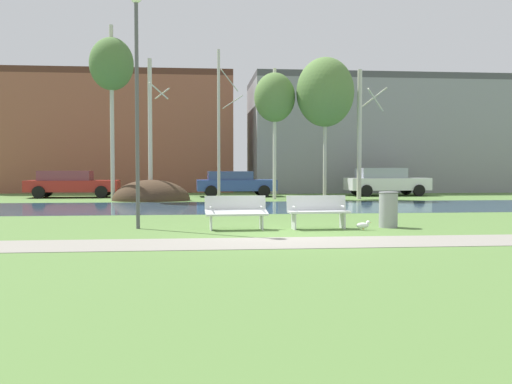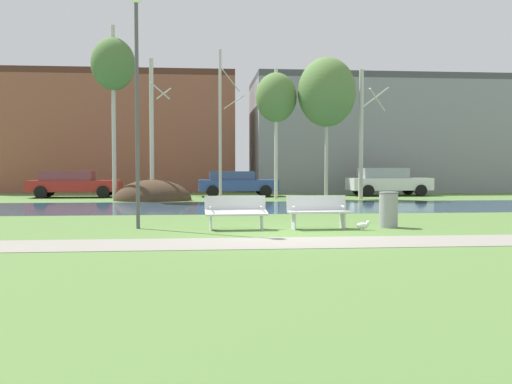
# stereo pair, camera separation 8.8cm
# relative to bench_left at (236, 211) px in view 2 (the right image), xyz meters

# --- Properties ---
(ground_plane) EXTENTS (120.00, 120.00, 0.00)m
(ground_plane) POSITION_rel_bench_left_xyz_m (1.08, 8.95, -0.47)
(ground_plane) COLOR #517538
(paved_path_strip) EXTENTS (60.00, 1.82, 0.01)m
(paved_path_strip) POSITION_rel_bench_left_xyz_m (1.08, -2.68, -0.47)
(paved_path_strip) COLOR gray
(paved_path_strip) RESTS_ON ground
(river_band) EXTENTS (80.00, 6.93, 0.01)m
(river_band) POSITION_rel_bench_left_xyz_m (1.08, 8.16, -0.47)
(river_band) COLOR #33516B
(river_band) RESTS_ON ground
(soil_mound) EXTENTS (3.73, 2.64, 2.00)m
(soil_mound) POSITION_rel_bench_left_xyz_m (-3.28, 13.11, -0.47)
(soil_mound) COLOR #423021
(soil_mound) RESTS_ON ground
(bench_left) EXTENTS (1.63, 0.64, 0.87)m
(bench_left) POSITION_rel_bench_left_xyz_m (0.00, 0.00, 0.00)
(bench_left) COLOR silver
(bench_left) RESTS_ON ground
(bench_right) EXTENTS (1.63, 0.64, 0.87)m
(bench_right) POSITION_rel_bench_left_xyz_m (2.15, -0.00, 0.00)
(bench_right) COLOR silver
(bench_right) RESTS_ON ground
(trash_bin) EXTENTS (0.52, 0.52, 0.96)m
(trash_bin) POSITION_rel_bench_left_xyz_m (4.10, 0.15, 0.02)
(trash_bin) COLOR gray
(trash_bin) RESTS_ON ground
(seagull) EXTENTS (0.40, 0.15, 0.25)m
(seagull) POSITION_rel_bench_left_xyz_m (3.25, -0.42, -0.34)
(seagull) COLOR white
(seagull) RESTS_ON ground
(streetlamp) EXTENTS (0.32, 0.32, 6.18)m
(streetlamp) POSITION_rel_bench_left_xyz_m (-2.55, 0.49, 3.57)
(streetlamp) COLOR #4C4C51
(streetlamp) RESTS_ON ground
(birch_far_left) EXTENTS (2.08, 2.08, 8.36)m
(birch_far_left) POSITION_rel_bench_left_xyz_m (-5.11, 13.17, 5.98)
(birch_far_left) COLOR #BCB7A8
(birch_far_left) RESTS_ON ground
(birch_left) EXTENTS (1.07, 1.86, 6.85)m
(birch_left) POSITION_rel_bench_left_xyz_m (-3.31, 13.38, 3.04)
(birch_left) COLOR beige
(birch_left) RESTS_ON ground
(birch_center_left) EXTENTS (1.26, 2.13, 7.32)m
(birch_center_left) POSITION_rel_bench_left_xyz_m (0.01, 13.20, 3.27)
(birch_center_left) COLOR #BCB7A8
(birch_center_left) RESTS_ON ground
(birch_center) EXTENTS (2.05, 2.05, 6.55)m
(birch_center) POSITION_rel_bench_left_xyz_m (2.80, 13.78, 4.60)
(birch_center) COLOR beige
(birch_center) RESTS_ON ground
(birch_center_right) EXTENTS (2.87, 2.87, 7.07)m
(birch_center_right) POSITION_rel_bench_left_xyz_m (5.29, 13.39, 4.86)
(birch_center_right) COLOR #BCB7A8
(birch_center_right) RESTS_ON ground
(birch_right) EXTENTS (1.50, 2.56, 6.49)m
(birch_right) POSITION_rel_bench_left_xyz_m (7.10, 13.35, 2.89)
(birch_right) COLOR beige
(birch_right) RESTS_ON ground
(parked_van_nearest_red) EXTENTS (4.79, 2.07, 1.41)m
(parked_van_nearest_red) POSITION_rel_bench_left_xyz_m (-7.75, 16.27, 0.28)
(parked_van_nearest_red) COLOR maroon
(parked_van_nearest_red) RESTS_ON ground
(parked_sedan_second_blue) EXTENTS (4.34, 2.10, 1.38)m
(parked_sedan_second_blue) POSITION_rel_bench_left_xyz_m (0.94, 16.36, 0.27)
(parked_sedan_second_blue) COLOR #2D4793
(parked_sedan_second_blue) RESTS_ON ground
(parked_hatch_third_white) EXTENTS (4.60, 2.16, 1.56)m
(parked_hatch_third_white) POSITION_rel_bench_left_xyz_m (9.45, 16.48, 0.34)
(parked_hatch_third_white) COLOR silver
(parked_hatch_third_white) RESTS_ON ground
(building_brick_low) EXTENTS (16.81, 6.24, 7.75)m
(building_brick_low) POSITION_rel_bench_left_xyz_m (-7.25, 24.25, 3.40)
(building_brick_low) COLOR brown
(building_brick_low) RESTS_ON ground
(building_grey_warehouse) EXTENTS (16.15, 7.31, 7.45)m
(building_grey_warehouse) POSITION_rel_bench_left_xyz_m (10.54, 22.91, 3.26)
(building_grey_warehouse) COLOR gray
(building_grey_warehouse) RESTS_ON ground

